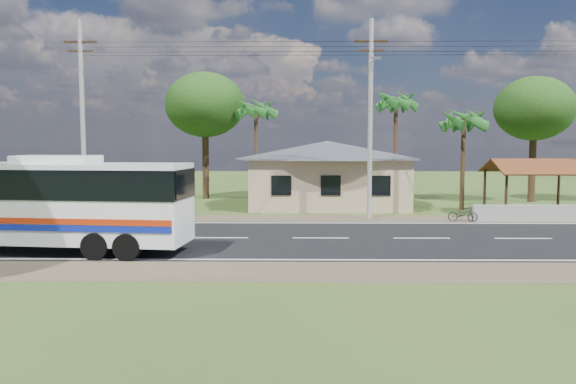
% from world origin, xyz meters
% --- Properties ---
extents(ground, '(120.00, 120.00, 0.00)m').
position_xyz_m(ground, '(0.00, 0.00, 0.00)').
color(ground, '#2C4B1B').
rests_on(ground, ground).
extents(road, '(120.00, 16.00, 0.03)m').
position_xyz_m(road, '(0.00, 0.00, 0.01)').
color(road, black).
rests_on(road, ground).
extents(house, '(12.40, 10.00, 5.00)m').
position_xyz_m(house, '(1.00, 13.00, 2.64)').
color(house, tan).
rests_on(house, ground).
extents(waiting_shed, '(5.20, 4.48, 3.35)m').
position_xyz_m(waiting_shed, '(13.00, 8.50, 2.73)').
color(waiting_shed, '#332312').
rests_on(waiting_shed, ground).
extents(concrete_barrier, '(7.00, 0.30, 0.90)m').
position_xyz_m(concrete_barrier, '(12.00, 5.60, 0.45)').
color(concrete_barrier, '#9E9E99').
rests_on(concrete_barrier, ground).
extents(utility_poles, '(32.80, 2.22, 11.00)m').
position_xyz_m(utility_poles, '(2.67, 6.49, 5.77)').
color(utility_poles, '#9E9E99').
rests_on(utility_poles, ground).
extents(palm_near, '(2.80, 2.80, 6.70)m').
position_xyz_m(palm_near, '(9.50, 11.00, 5.71)').
color(palm_near, '#47301E').
rests_on(palm_near, ground).
extents(palm_mid, '(2.80, 2.80, 8.20)m').
position_xyz_m(palm_mid, '(6.00, 15.50, 7.16)').
color(palm_mid, '#47301E').
rests_on(palm_mid, ground).
extents(palm_far, '(2.80, 2.80, 7.70)m').
position_xyz_m(palm_far, '(-4.00, 16.00, 6.68)').
color(palm_far, '#47301E').
rests_on(palm_far, ground).
extents(tree_behind_house, '(6.00, 6.00, 9.61)m').
position_xyz_m(tree_behind_house, '(-8.00, 18.00, 7.12)').
color(tree_behind_house, '#47301E').
rests_on(tree_behind_house, ground).
extents(tree_behind_shed, '(5.60, 5.60, 9.02)m').
position_xyz_m(tree_behind_shed, '(16.00, 16.00, 6.68)').
color(tree_behind_shed, '#47301E').
rests_on(tree_behind_shed, ground).
extents(coach_bus, '(12.37, 3.85, 3.78)m').
position_xyz_m(coach_bus, '(-11.30, -3.26, 2.16)').
color(coach_bus, white).
rests_on(coach_bus, ground).
extents(motorcycle, '(1.64, 0.84, 0.82)m').
position_xyz_m(motorcycle, '(7.93, 5.46, 0.41)').
color(motorcycle, black).
rests_on(motorcycle, ground).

